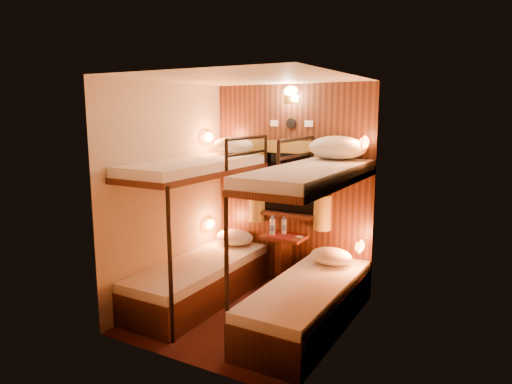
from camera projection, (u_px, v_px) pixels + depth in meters
The scene contains 22 objects.
floor at pixel (247, 315), 4.74m from camera, with size 2.10×2.10×0.00m, color #35190E.
ceiling at pixel (246, 78), 4.33m from camera, with size 2.10×2.10×0.00m, color silver.
wall_back at pixel (292, 187), 5.43m from camera, with size 2.40×2.40×0.00m, color #C6B293.
wall_front at pixel (179, 224), 3.63m from camera, with size 2.40×2.40×0.00m, color #C6B293.
wall_left at pixel (169, 193), 5.02m from camera, with size 2.40×2.40×0.00m, color #C6B293.
wall_right at pixel (343, 213), 4.05m from camera, with size 2.40×2.40×0.00m, color #C6B293.
back_panel at pixel (291, 187), 5.42m from camera, with size 2.00×0.03×2.40m, color black.
bunk_left at pixel (200, 252), 5.02m from camera, with size 0.72×1.90×1.82m.
bunk_right at pixel (308, 272), 4.39m from camera, with size 0.72×1.90×1.82m.
window at pixel (290, 189), 5.40m from camera, with size 1.00×0.12×0.79m.
curtains at pixel (289, 182), 5.35m from camera, with size 1.10×0.22×1.00m.
back_fixtures at pixel (291, 97), 5.21m from camera, with size 0.54×0.09×0.48m.
reading_lamps at pixel (278, 188), 5.13m from camera, with size 2.00×0.20×1.25m.
table at pixel (284, 255), 5.40m from camera, with size 0.50×0.34×0.66m.
bottle_left at pixel (273, 227), 5.36m from camera, with size 0.07×0.07×0.23m.
bottle_right at pixel (284, 227), 5.41m from camera, with size 0.06×0.06×0.21m.
sachet_a at pixel (299, 237), 5.29m from camera, with size 0.08×0.06×0.01m, color silver.
sachet_b at pixel (299, 236), 5.30m from camera, with size 0.06×0.05×0.00m, color silver.
pillow_lower_left at pixel (235, 237), 5.65m from camera, with size 0.49×0.35×0.19m, color silver.
pillow_lower_right at pixel (331, 256), 4.92m from camera, with size 0.46×0.33×0.18m, color silver.
pillow_upper_left at pixel (233, 145), 5.44m from camera, with size 0.51×0.36×0.20m, color silver.
pillow_upper_right at pixel (337, 148), 4.80m from camera, with size 0.63×0.45×0.25m, color silver.
Camera 1 is at (2.28, -3.82, 2.08)m, focal length 32.00 mm.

